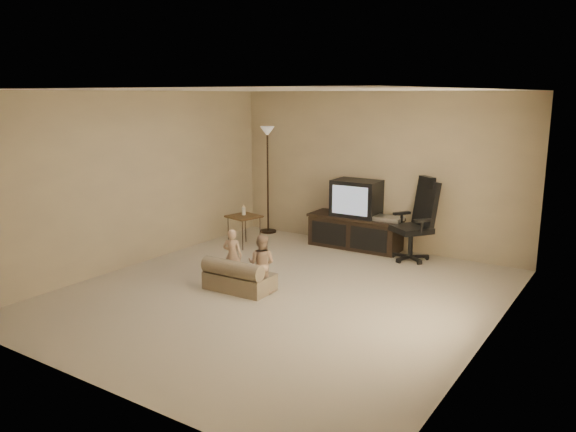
# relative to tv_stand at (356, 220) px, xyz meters

# --- Properties ---
(floor) EXTENTS (5.50, 5.50, 0.00)m
(floor) POSITION_rel_tv_stand_xyz_m (0.21, -2.49, -0.46)
(floor) COLOR #B8A992
(floor) RESTS_ON ground
(room_shell) EXTENTS (5.50, 5.50, 5.50)m
(room_shell) POSITION_rel_tv_stand_xyz_m (0.21, -2.49, 1.06)
(room_shell) COLOR silver
(room_shell) RESTS_ON floor
(tv_stand) EXTENTS (1.56, 0.61, 1.11)m
(tv_stand) POSITION_rel_tv_stand_xyz_m (0.00, 0.00, 0.00)
(tv_stand) COLOR black
(tv_stand) RESTS_ON floor
(office_chair) EXTENTS (0.81, 0.81, 1.26)m
(office_chair) POSITION_rel_tv_stand_xyz_m (1.06, -0.13, -0.01)
(office_chair) COLOR black
(office_chair) RESTS_ON floor
(side_table) EXTENTS (0.55, 0.55, 0.69)m
(side_table) POSITION_rel_tv_stand_xyz_m (-1.57, -0.93, 0.04)
(side_table) COLOR brown
(side_table) RESTS_ON floor
(floor_lamp) EXTENTS (0.30, 0.30, 1.90)m
(floor_lamp) POSITION_rel_tv_stand_xyz_m (-1.80, 0.06, 0.93)
(floor_lamp) COLOR black
(floor_lamp) RESTS_ON floor
(child_sofa) EXTENTS (0.88, 0.51, 0.42)m
(child_sofa) POSITION_rel_tv_stand_xyz_m (-0.33, -2.68, -0.29)
(child_sofa) COLOR gray
(child_sofa) RESTS_ON floor
(toddler_left) EXTENTS (0.31, 0.27, 0.72)m
(toddler_left) POSITION_rel_tv_stand_xyz_m (-0.61, -2.43, -0.10)
(toddler_left) COLOR tan
(toddler_left) RESTS_ON floor
(toddler_right) EXTENTS (0.40, 0.29, 0.75)m
(toddler_right) POSITION_rel_tv_stand_xyz_m (-0.04, -2.55, -0.09)
(toddler_right) COLOR tan
(toddler_right) RESTS_ON floor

